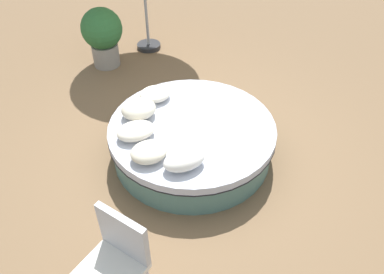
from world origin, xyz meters
name	(u,v)px	position (x,y,z in m)	size (l,w,h in m)	color
ground_plane	(192,153)	(0.00, 0.00, 0.00)	(16.00, 16.00, 0.00)	brown
round_bed	(192,139)	(0.00, 0.00, 0.25)	(2.11, 2.11, 0.48)	#4C726B
throw_pillow_0	(155,94)	(-0.22, 0.73, 0.55)	(0.42, 0.36, 0.15)	silver
throw_pillow_1	(139,109)	(-0.54, 0.45, 0.59)	(0.44, 0.39, 0.22)	beige
throw_pillow_2	(136,131)	(-0.70, 0.08, 0.56)	(0.46, 0.34, 0.17)	silver
throw_pillow_3	(149,152)	(-0.68, -0.33, 0.57)	(0.42, 0.36, 0.18)	beige
throw_pillow_4	(184,160)	(-0.37, -0.62, 0.58)	(0.48, 0.29, 0.20)	white
patio_chair	(116,256)	(-1.36, -1.44, 0.56)	(0.70, 0.71, 0.98)	#B7B7BC
planter	(102,34)	(-0.44, 2.70, 0.58)	(0.69, 0.69, 1.03)	gray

